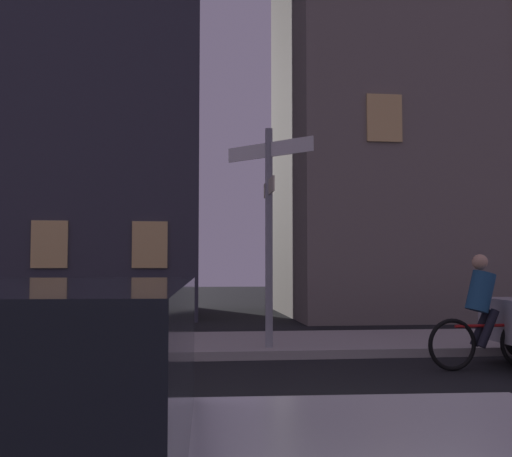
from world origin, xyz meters
TOP-DOWN VIEW (x-y plane):
  - ground_plane at (0.00, 0.00)m, footprint 80.00×80.00m
  - sidewalk_kerb at (0.00, 6.23)m, footprint 40.00×2.95m
  - signpost at (-0.19, 5.19)m, footprint 1.24×1.24m
  - cyclist at (2.63, 3.55)m, footprint 1.82×0.36m
  - building_right_block at (7.33, 13.24)m, footprint 11.83×6.36m

SIDE VIEW (x-z plane):
  - ground_plane at x=0.00m, z-range 0.00..0.00m
  - sidewalk_kerb at x=0.00m, z-range 0.00..0.14m
  - cyclist at x=2.63m, z-range -0.06..1.55m
  - signpost at x=-0.19m, z-range 0.48..4.03m
  - building_right_block at x=7.33m, z-range 0.00..12.45m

